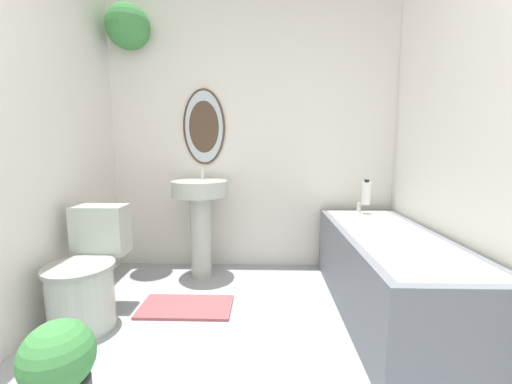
{
  "coord_description": "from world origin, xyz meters",
  "views": [
    {
      "loc": [
        0.11,
        -0.43,
        1.11
      ],
      "look_at": [
        0.06,
        1.49,
        0.83
      ],
      "focal_mm": 22.0,
      "sensor_mm": 36.0,
      "label": 1
    }
  ],
  "objects": [
    {
      "name": "shampoo_bottle",
      "position": [
        0.96,
        2.19,
        0.72
      ],
      "size": [
        0.07,
        0.07,
        0.21
      ],
      "color": "white",
      "rests_on": "bathtub"
    },
    {
      "name": "toilet",
      "position": [
        -1.0,
        1.4,
        0.3
      ],
      "size": [
        0.4,
        0.57,
        0.72
      ],
      "color": "#B2BCB2",
      "rests_on": "ground_plane"
    },
    {
      "name": "wall_back",
      "position": [
        -0.12,
        2.42,
        1.3
      ],
      "size": [
        2.64,
        0.36,
        2.4
      ],
      "color": "silver",
      "rests_on": "ground_plane"
    },
    {
      "name": "bathtub",
      "position": [
        0.93,
        1.56,
        0.29
      ],
      "size": [
        0.62,
        1.59,
        0.63
      ],
      "color": "slate",
      "rests_on": "ground_plane"
    },
    {
      "name": "wall_right",
      "position": [
        1.29,
        1.2,
        1.2
      ],
      "size": [
        0.06,
        2.53,
        2.4
      ],
      "color": "silver",
      "rests_on": "ground_plane"
    },
    {
      "name": "potted_plant",
      "position": [
        -0.71,
        0.69,
        0.23
      ],
      "size": [
        0.28,
        0.28,
        0.42
      ],
      "color": "#47474C",
      "rests_on": "ground_plane"
    },
    {
      "name": "bath_mat",
      "position": [
        -0.43,
        1.59,
        0.01
      ],
      "size": [
        0.63,
        0.33,
        0.02
      ],
      "color": "#934C51",
      "rests_on": "ground_plane"
    },
    {
      "name": "pedestal_sink",
      "position": [
        -0.43,
        2.14,
        0.58
      ],
      "size": [
        0.46,
        0.46,
        0.93
      ],
      "color": "#B2BCB2",
      "rests_on": "ground_plane"
    }
  ]
}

